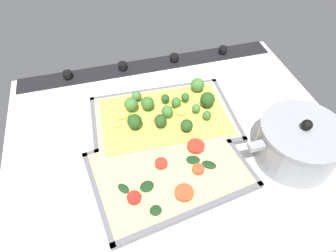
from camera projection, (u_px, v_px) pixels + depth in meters
The scene contains 7 objects.
ground_plane at pixel (176, 141), 77.91cm from camera, with size 85.28×70.53×3.00cm, color silver.
stove_control_panel at pixel (149, 65), 97.09cm from camera, with size 81.87×7.00×2.60cm.
baking_tray_front at pixel (164, 120), 80.64cm from camera, with size 38.67×26.15×1.30cm.
broccoli_pizza at pixel (165, 114), 79.63cm from camera, with size 36.18×23.66×6.23cm.
baking_tray_back at pixel (169, 171), 69.53cm from camera, with size 38.32×29.51×1.30cm.
veggie_pizza_back at pixel (170, 170), 68.89cm from camera, with size 35.60×26.79×1.90cm.
cooking_pot at pixel (298, 143), 69.15cm from camera, with size 25.85×19.03×12.36cm.
Camera 1 is at (15.16, 47.31, 58.69)cm, focal length 32.01 mm.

